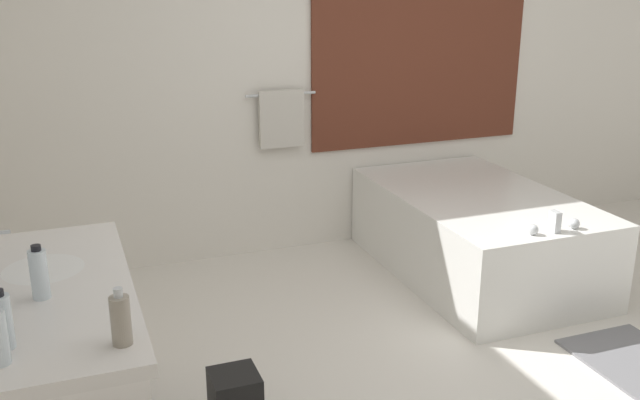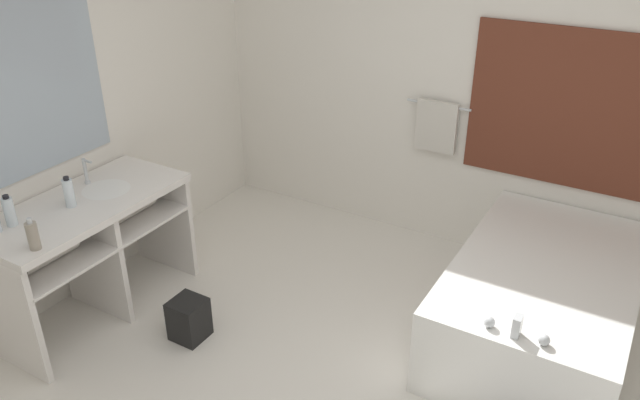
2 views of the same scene
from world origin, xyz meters
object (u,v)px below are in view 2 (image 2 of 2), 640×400
at_px(bathtub, 542,298).
at_px(soap_dispenser, 33,235).
at_px(waste_bin, 189,319).
at_px(water_bottle_1, 69,193).
at_px(water_bottle_2, 9,211).

xyz_separation_m(bathtub, soap_dispenser, (-2.43, -1.73, 0.62)).
xyz_separation_m(bathtub, waste_bin, (-1.94, -1.13, -0.17)).
height_order(water_bottle_1, soap_dispenser, water_bottle_1).
xyz_separation_m(soap_dispenser, waste_bin, (0.49, 0.60, -0.79)).
xyz_separation_m(water_bottle_2, waste_bin, (0.83, 0.50, -0.79)).
relative_size(bathtub, soap_dispenser, 9.07).
distance_m(water_bottle_1, water_bottle_2, 0.35).
bearing_deg(soap_dispenser, water_bottle_1, 118.12).
distance_m(bathtub, soap_dispenser, 3.04).
height_order(water_bottle_1, water_bottle_2, water_bottle_1).
height_order(bathtub, water_bottle_1, water_bottle_1).
bearing_deg(water_bottle_1, water_bottle_2, -107.66).
distance_m(water_bottle_1, waste_bin, 1.09).
distance_m(water_bottle_2, waste_bin, 1.25).
bearing_deg(water_bottle_2, waste_bin, 30.94).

